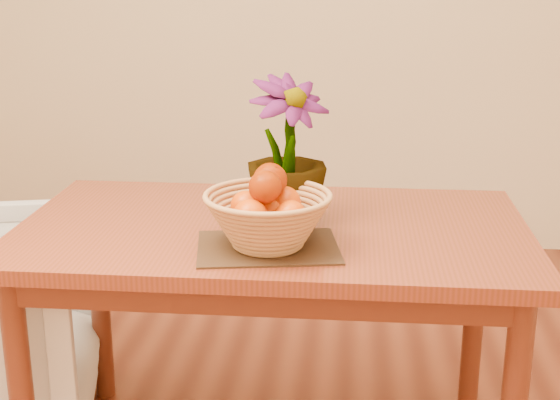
{
  "coord_description": "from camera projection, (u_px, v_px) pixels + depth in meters",
  "views": [
    {
      "loc": [
        0.21,
        -1.73,
        1.43
      ],
      "look_at": [
        0.04,
        0.12,
        0.88
      ],
      "focal_mm": 50.0,
      "sensor_mm": 36.0,
      "label": 1
    }
  ],
  "objects": [
    {
      "name": "table",
      "position": [
        273.0,
        254.0,
        2.17
      ],
      "size": [
        1.4,
        0.8,
        0.75
      ],
      "color": "maroon",
      "rests_on": "floor"
    },
    {
      "name": "placemat",
      "position": [
        268.0,
        247.0,
        1.97
      ],
      "size": [
        0.39,
        0.32,
        0.01
      ],
      "primitive_type": "cube",
      "rotation": [
        0.0,
        0.0,
        0.17
      ],
      "color": "#3E2816",
      "rests_on": "table"
    },
    {
      "name": "orange_pile",
      "position": [
        268.0,
        197.0,
        1.93
      ],
      "size": [
        0.2,
        0.21,
        0.15
      ],
      "rotation": [
        0.0,
        0.0,
        0.42
      ],
      "color": "#DA4203",
      "rests_on": "wicker_basket"
    },
    {
      "name": "potted_plant",
      "position": [
        287.0,
        151.0,
        2.11
      ],
      "size": [
        0.32,
        0.32,
        0.4
      ],
      "primitive_type": "imported",
      "rotation": [
        0.0,
        0.0,
        0.66
      ],
      "color": "#143F12",
      "rests_on": "table"
    },
    {
      "name": "wicker_basket",
      "position": [
        268.0,
        222.0,
        1.95
      ],
      "size": [
        0.32,
        0.32,
        0.13
      ],
      "color": "tan",
      "rests_on": "placemat"
    }
  ]
}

